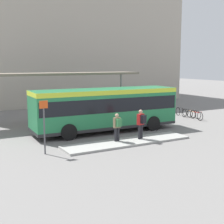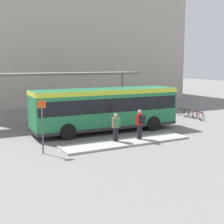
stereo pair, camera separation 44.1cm
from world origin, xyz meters
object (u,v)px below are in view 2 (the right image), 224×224
Objects in this scene: pedestrian_waiting at (116,125)px; bicycle_white at (191,113)px; potted_planter_near_shelter at (40,120)px; bicycle_black at (183,112)px; bicycle_orange at (195,114)px; platform_sign at (42,124)px; city_bus at (106,107)px; pedestrian_companion at (140,122)px; bicycle_red at (198,115)px.

bicycle_white is at bearing -66.49° from pedestrian_waiting.
potted_planter_near_shelter is (-2.95, 5.76, -0.37)m from pedestrian_waiting.
pedestrian_waiting is 11.34m from bicycle_black.
platform_sign is at bearing 100.88° from bicycle_orange.
city_bus is at bearing -18.40° from pedestrian_waiting.
bicycle_black is at bearing 16.83° from city_bus.
city_bus reaches higher than pedestrian_waiting.
city_bus is 9.57m from bicycle_white.
platform_sign is (-14.65, -5.07, 1.21)m from bicycle_white.
bicycle_white is at bearing -75.05° from pedestrian_companion.
pedestrian_companion is 7.49m from potted_planter_near_shelter.
pedestrian_waiting is 1.57m from pedestrian_companion.
platform_sign reaches higher than bicycle_red.
pedestrian_waiting is at bearing -104.33° from city_bus.
bicycle_red is 1.12× the size of bicycle_orange.
pedestrian_companion reaches higher than bicycle_black.
pedestrian_waiting is (-0.93, -3.20, -0.67)m from city_bus.
city_bus is at bearing 31.89° from platform_sign.
bicycle_red is at bearing 147.31° from bicycle_orange.
bicycle_red is at bearing 4.65° from city_bus.
bicycle_orange is 0.99× the size of bicycle_white.
bicycle_red is (8.26, 3.84, -0.77)m from pedestrian_companion.
potted_planter_near_shelter is at bearing 77.59° from bicycle_orange.
bicycle_orange is (0.33, 0.65, -0.04)m from bicycle_red.
bicycle_orange is 0.66m from bicycle_white.
pedestrian_companion is at bearing -0.71° from platform_sign.
pedestrian_waiting is 0.94× the size of bicycle_red.
platform_sign is at bearing 89.37° from pedestrian_waiting.
potted_planter_near_shelter is 6.13m from platform_sign.
bicycle_black is at bearing -62.67° from pedestrian_waiting.
bicycle_red is at bearing 14.82° from platform_sign.
bicycle_red is at bearing -71.91° from pedestrian_waiting.
bicycle_black is (8.92, 2.39, -1.36)m from city_bus.
platform_sign reaches higher than potted_planter_near_shelter.
bicycle_black is at bearing 6.65° from bicycle_orange.
pedestrian_waiting is at bearing 66.98° from pedestrian_companion.
city_bus is at bearing -79.58° from bicycle_red.
bicycle_red is at bearing -171.11° from bicycle_black.
city_bus is 5.81× the size of bicycle_black.
city_bus is 3.40m from pedestrian_waiting.
city_bus is 9.38m from bicycle_orange.
potted_planter_near_shelter is (-12.80, 0.17, 0.32)m from bicycle_black.
pedestrian_companion is at bearing -99.59° from pedestrian_waiting.
platform_sign is at bearing -103.96° from potted_planter_near_shelter.
bicycle_orange is (8.58, 4.49, -0.81)m from pedestrian_companion.
pedestrian_waiting is at bearing 1.63° from platform_sign.
pedestrian_companion is at bearing 134.88° from bicycle_black.
potted_planter_near_shelter is at bearing -91.87° from bicycle_red.
pedestrian_companion is 1.13× the size of bicycle_white.
pedestrian_companion is (0.63, -3.40, -0.59)m from city_bus.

